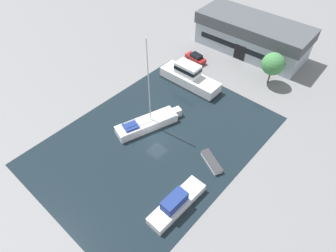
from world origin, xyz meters
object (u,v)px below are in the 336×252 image
small_dinghy (212,162)px  motor_cruiser (189,77)px  quay_tree_near_building (273,64)px  cabin_boat (176,203)px  parked_car (196,58)px  warehouse_building (252,36)px  sailboat_moored (148,123)px

small_dinghy → motor_cruiser: bearing=73.9°
quay_tree_near_building → motor_cruiser: (-10.48, -9.80, -2.59)m
motor_cruiser → cabin_boat: motor_cruiser is taller
quay_tree_near_building → parked_car: (-14.11, -3.26, -3.24)m
warehouse_building → motor_cruiser: bearing=-99.5°
sailboat_moored → small_dinghy: (11.62, 0.75, -0.44)m
cabin_boat → sailboat_moored: bearing=149.8°
warehouse_building → parked_car: (-5.79, -10.61, -2.54)m
sailboat_moored → parked_car: bearing=125.0°
parked_car → cabin_boat: size_ratio=0.52×
motor_cruiser → small_dinghy: bearing=-132.0°
parked_car → small_dinghy: size_ratio=1.01×
parked_car → sailboat_moored: bearing=-157.0°
cabin_boat → warehouse_building: bearing=109.5°
parked_car → motor_cruiser: 7.51m
quay_tree_near_building → motor_cruiser: size_ratio=0.53×
small_dinghy → cabin_boat: bearing=-150.0°
small_dinghy → sailboat_moored: bearing=118.6°
warehouse_building → cabin_boat: bearing=-74.2°
parked_car → small_dinghy: parked_car is taller
warehouse_building → motor_cruiser: size_ratio=1.97×
quay_tree_near_building → sailboat_moored: sailboat_moored is taller
warehouse_building → quay_tree_near_building: bearing=-43.8°
motor_cruiser → cabin_boat: bearing=-145.5°
sailboat_moored → cabin_boat: bearing=-13.0°
motor_cruiser → cabin_boat: (14.37, -20.24, -0.57)m
warehouse_building → cabin_boat: (12.21, -37.39, -2.45)m
parked_car → cabin_boat: bearing=-139.5°
parked_car → sailboat_moored: sailboat_moored is taller
small_dinghy → parked_car: bearing=68.1°
cabin_boat → parked_car: bearing=125.4°
sailboat_moored → quay_tree_near_building: bearing=88.0°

